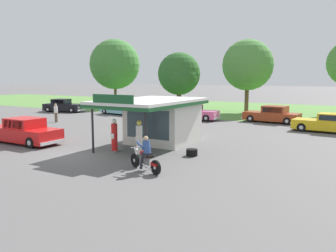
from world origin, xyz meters
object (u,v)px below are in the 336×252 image
parked_car_back_row_centre_left (120,108)px  bystander_strolling_foreground (56,112)px  parked_car_back_row_centre (63,106)px  parked_car_back_row_far_left (329,124)px  motorcycle_with_rider (145,157)px  featured_classic_sedan (23,132)px  parked_car_back_row_centre_right (193,113)px  parked_car_second_row_spare (272,115)px  gas_pump_offside (139,140)px  gas_pump_nearside (114,137)px  spare_tire_stack (192,152)px

parked_car_back_row_centre_left → bystander_strolling_foreground: 8.38m
parked_car_back_row_centre → parked_car_back_row_far_left: parked_car_back_row_centre is taller
motorcycle_with_rider → bystander_strolling_foreground: 19.26m
featured_classic_sedan → parked_car_back_row_centre_right: bearing=76.7°
parked_car_back_row_far_left → bystander_strolling_foreground: bystander_strolling_foreground is taller
parked_car_back_row_centre_right → parked_car_back_row_far_left: parked_car_back_row_centre_right is taller
parked_car_back_row_far_left → parked_car_back_row_centre_left: bearing=174.3°
motorcycle_with_rider → parked_car_back_row_centre_right: 19.01m
parked_car_back_row_centre_left → parked_car_second_row_spare: size_ratio=0.97×
motorcycle_with_rider → parked_car_second_row_spare: motorcycle_with_rider is taller
gas_pump_offside → parked_car_back_row_centre: gas_pump_offside is taller
parked_car_back_row_centre_right → motorcycle_with_rider: bearing=-70.1°
parked_car_second_row_spare → gas_pump_nearside: bearing=-103.9°
parked_car_back_row_centre → bystander_strolling_foreground: bystander_strolling_foreground is taller
gas_pump_offside → parked_car_back_row_centre_left: (-13.76, 15.80, -0.18)m
parked_car_back_row_centre_right → spare_tire_stack: 15.76m
motorcycle_with_rider → parked_car_second_row_spare: 19.76m
gas_pump_offside → parked_car_back_row_far_left: 15.71m
featured_classic_sedan → motorcycle_with_rider: bearing=-8.8°
parked_car_back_row_far_left → gas_pump_nearside: bearing=-124.6°
parked_car_back_row_centre_left → parked_car_back_row_far_left: 21.62m
bystander_strolling_foreground → parked_car_second_row_spare: bearing=30.0°
gas_pump_offside → parked_car_back_row_centre_right: 16.14m
parked_car_back_row_centre_right → parked_car_second_row_spare: bearing=14.7°
bystander_strolling_foreground → spare_tire_stack: size_ratio=2.87×
gas_pump_offside → bystander_strolling_foreground: gas_pump_offside is taller
gas_pump_nearside → spare_tire_stack: (4.10, 1.35, -0.67)m
parked_car_second_row_spare → bystander_strolling_foreground: bearing=-150.0°
gas_pump_offside → parked_car_second_row_spare: gas_pump_offside is taller
parked_car_back_row_centre → spare_tire_stack: bearing=-29.2°
motorcycle_with_rider → parked_car_back_row_centre: size_ratio=0.42×
gas_pump_nearside → parked_car_second_row_spare: 17.91m
bystander_strolling_foreground → featured_classic_sedan: bearing=-52.9°
parked_car_back_row_centre_right → spare_tire_stack: bearing=-64.0°
parked_car_back_row_centre_left → parked_car_back_row_far_left: (21.52, -2.14, -0.02)m
parked_car_back_row_far_left → gas_pump_offside: bearing=-119.6°
parked_car_back_row_far_left → bystander_strolling_foreground: size_ratio=3.07×
gas_pump_nearside → spare_tire_stack: 4.37m
gas_pump_nearside → parked_car_back_row_far_left: gas_pump_nearside is taller
parked_car_back_row_centre_right → parked_car_back_row_far_left: (12.24, -1.85, -0.03)m
parked_car_back_row_centre_left → bystander_strolling_foreground: (-0.80, -8.34, 0.23)m
parked_car_back_row_centre_right → bystander_strolling_foreground: bearing=-141.4°
gas_pump_offside → bystander_strolling_foreground: (-14.57, 7.46, 0.05)m
featured_classic_sedan → parked_car_back_row_far_left: size_ratio=1.04×
featured_classic_sedan → parked_car_back_row_far_left: bearing=41.9°
parked_car_back_row_centre_right → bystander_strolling_foreground: (-10.08, -8.05, 0.23)m
gas_pump_offside → parked_car_back_row_far_left: size_ratio=0.36×
spare_tire_stack → parked_car_second_row_spare: bearing=89.2°
parked_car_back_row_centre → motorcycle_with_rider: bearing=-36.1°
featured_classic_sedan → parked_car_second_row_spare: 21.21m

